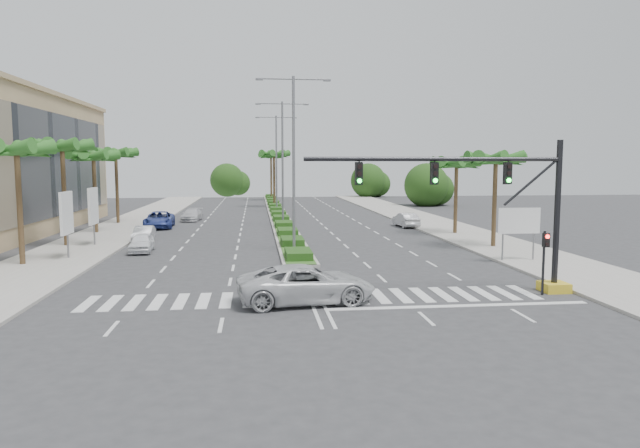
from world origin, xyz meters
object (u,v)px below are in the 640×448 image
object	(u,v)px
car_parked_c	(159,220)
car_right	(406,220)
car_parked_b	(144,234)
car_crossing	(306,284)
car_parked_a	(142,243)
car_parked_d	(192,215)

from	to	relation	value
car_parked_c	car_right	world-z (taller)	car_parked_c
car_parked_b	car_crossing	xyz separation A→B (m)	(10.82, -20.60, 0.20)
car_parked_a	car_parked_c	distance (m)	15.36
car_parked_d	car_parked_c	bearing A→B (deg)	-104.11
car_parked_d	car_crossing	bearing A→B (deg)	-71.04
car_parked_a	car_parked_d	world-z (taller)	car_parked_a
car_parked_d	car_parked_b	bearing A→B (deg)	-90.67
car_parked_c	car_crossing	distance (m)	33.00
car_parked_b	car_parked_c	distance (m)	10.41
car_parked_b	car_crossing	world-z (taller)	car_crossing
car_parked_d	car_right	world-z (taller)	car_right
car_parked_a	car_parked_c	size ratio (longest dim) A/B	0.68
car_parked_a	car_crossing	world-z (taller)	car_crossing
car_parked_d	car_crossing	size ratio (longest dim) A/B	0.73
car_parked_b	car_crossing	bearing A→B (deg)	-64.11
car_parked_b	car_crossing	distance (m)	23.27
car_crossing	car_right	xyz separation A→B (m)	(12.27, 29.04, -0.15)
car_parked_a	car_parked_d	xyz separation A→B (m)	(1.09, 21.92, -0.01)
car_parked_a	car_parked_d	size ratio (longest dim) A/B	0.86
car_parked_b	car_right	size ratio (longest dim) A/B	0.92
car_parked_d	car_right	bearing A→B (deg)	-16.43
car_parked_a	car_parked_b	bearing A→B (deg)	95.50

